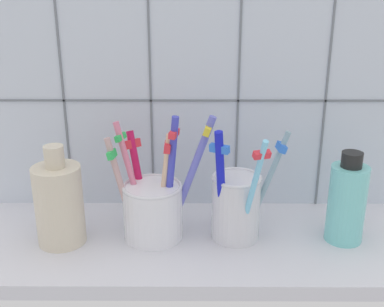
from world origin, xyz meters
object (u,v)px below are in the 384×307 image
at_px(toothbrush_cup_right, 234,204).
at_px(ceramic_vase, 57,203).
at_px(toothbrush_cup_left, 151,206).
at_px(soap_bottle, 344,201).

distance_m(toothbrush_cup_right, ceramic_vase, 0.24).
xyz_separation_m(toothbrush_cup_left, toothbrush_cup_right, (0.11, -0.00, 0.00)).
height_order(toothbrush_cup_right, ceramic_vase, toothbrush_cup_right).
distance_m(toothbrush_cup_left, soap_bottle, 0.26).
distance_m(ceramic_vase, soap_bottle, 0.38).
xyz_separation_m(toothbrush_cup_left, ceramic_vase, (-0.12, -0.01, 0.01)).
relative_size(toothbrush_cup_right, ceramic_vase, 1.20).
distance_m(toothbrush_cup_left, ceramic_vase, 0.12).
bearing_deg(ceramic_vase, toothbrush_cup_right, 2.87).
bearing_deg(ceramic_vase, soap_bottle, 1.46).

